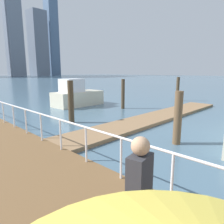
{
  "coord_description": "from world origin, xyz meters",
  "views": [
    {
      "loc": [
        -6.66,
        4.96,
        3.01
      ],
      "look_at": [
        0.19,
        11.63,
        1.12
      ],
      "focal_mm": 32.82,
      "sensor_mm": 36.0,
      "label": 1
    }
  ],
  "objects": [
    {
      "name": "floating_dock",
      "position": [
        4.33,
        11.94,
        0.09
      ],
      "size": [
        15.67,
        2.0,
        0.18
      ],
      "primitive_type": "cube",
      "color": "#93704C",
      "rests_on": "ground_plane"
    },
    {
      "name": "dock_piling_0",
      "position": [
        5.91,
        15.95,
        1.21
      ],
      "size": [
        0.28,
        0.28,
        2.41
      ],
      "primitive_type": "cylinder",
      "color": "#473826",
      "rests_on": "ground_plane"
    },
    {
      "name": "skyline_tower_4",
      "position": [
        45.8,
        139.74,
        25.54
      ],
      "size": [
        8.6,
        9.05,
        51.07
      ],
      "primitive_type": "cube",
      "rotation": [
        0.0,
        0.0,
        -0.01
      ],
      "color": "slate",
      "rests_on": "ground_plane"
    },
    {
      "name": "skyline_tower_6",
      "position": [
        77.76,
        150.03,
        37.42
      ],
      "size": [
        7.9,
        7.94,
        74.84
      ],
      "primitive_type": "cube",
      "rotation": [
        0.0,
        0.0,
        0.04
      ],
      "color": "slate",
      "rests_on": "ground_plane"
    },
    {
      "name": "ground_plane",
      "position": [
        0.0,
        20.0,
        0.0
      ],
      "size": [
        300.0,
        300.0,
        0.0
      ],
      "primitive_type": "plane",
      "color": "slate"
    },
    {
      "name": "moored_boat_3",
      "position": [
        4.16,
        19.89,
        0.88
      ],
      "size": [
        4.54,
        2.13,
        2.39
      ],
      "color": "beige",
      "rests_on": "ground_plane"
    },
    {
      "name": "dock_piling_2",
      "position": [
        13.28,
        14.88,
        1.23
      ],
      "size": [
        0.32,
        0.32,
        2.45
      ],
      "primitive_type": "cylinder",
      "color": "#473826",
      "rests_on": "ground_plane"
    },
    {
      "name": "dock_piling_4",
      "position": [
        1.15,
        8.76,
        1.12
      ],
      "size": [
        0.33,
        0.33,
        2.24
      ],
      "primitive_type": "cylinder",
      "color": "brown",
      "rests_on": "ground_plane"
    },
    {
      "name": "skyline_tower_5",
      "position": [
        64.48,
        146.5,
        21.91
      ],
      "size": [
        10.71,
        10.9,
        43.83
      ],
      "primitive_type": "cube",
      "rotation": [
        0.0,
        0.0,
        0.05
      ],
      "color": "slate",
      "rests_on": "ground_plane"
    },
    {
      "name": "boardwalk_railing",
      "position": [
        -3.15,
        10.11,
        1.22
      ],
      "size": [
        0.06,
        31.34,
        1.08
      ],
      "color": "white",
      "rests_on": "boardwalk"
    },
    {
      "name": "pedestrian_0",
      "position": [
        -4.7,
        6.38,
        1.36
      ],
      "size": [
        0.39,
        0.28,
        1.83
      ],
      "color": "#BF3333",
      "rests_on": "boardwalk"
    },
    {
      "name": "dock_piling_1",
      "position": [
        0.18,
        15.0,
        1.25
      ],
      "size": [
        0.34,
        0.34,
        2.5
      ],
      "primitive_type": "cylinder",
      "color": "#473826",
      "rests_on": "ground_plane"
    }
  ]
}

